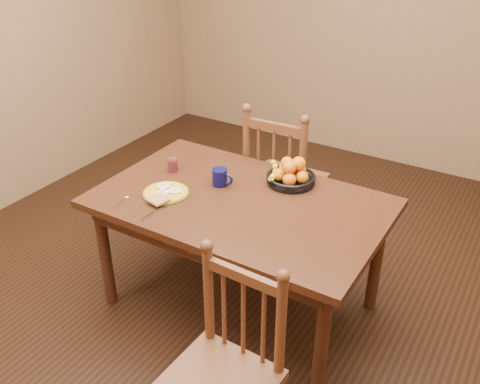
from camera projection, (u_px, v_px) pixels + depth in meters
The scene contains 10 objects.
room at pixel (240, 97), 2.68m from camera, with size 4.52×5.02×2.72m.
dining_table at pixel (240, 213), 3.02m from camera, with size 1.60×1.00×0.75m.
chair_far at pixel (283, 181), 3.66m from camera, with size 0.50×0.48×1.07m.
chair_near at pixel (224, 374), 2.25m from camera, with size 0.46×0.44×0.97m.
breakfast_plate at pixel (166, 193), 3.02m from camera, with size 0.26×0.30×0.04m.
fork at pixel (155, 212), 2.86m from camera, with size 0.04×0.18×0.00m.
spoon at pixel (124, 198), 2.98m from camera, with size 0.05×0.16×0.01m.
coffee_mug at pixel (220, 177), 3.10m from camera, with size 0.13×0.09×0.10m.
juice_glass at pixel (173, 165), 3.26m from camera, with size 0.06×0.06×0.09m.
fruit_bowl at pixel (290, 174), 3.12m from camera, with size 0.32×0.29×0.17m.
Camera 1 is at (1.34, -2.20, 2.24)m, focal length 40.00 mm.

